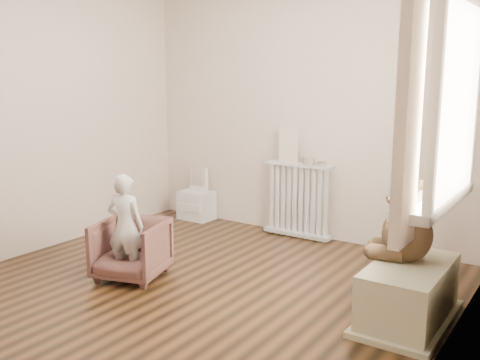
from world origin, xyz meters
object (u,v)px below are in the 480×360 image
Objects in this scene: radiator at (298,199)px; child at (125,226)px; teddy_bear at (408,220)px; toy_vanity at (196,195)px; plush_cat at (442,174)px; armchair at (131,249)px; toy_bench at (409,293)px.

child reaches higher than radiator.
toy_vanity is at bearing 146.00° from teddy_bear.
child is at bearing -68.43° from toy_vanity.
toy_vanity is at bearing -85.49° from child.
teddy_bear is 0.39m from plush_cat.
toy_vanity is 1.84m from armchair.
teddy_bear is 1.91× the size of plush_cat.
plush_cat is (0.20, -0.01, 0.33)m from teddy_bear.
toy_bench is at bearing -40.29° from radiator.
toy_bench is (2.77, -1.24, -0.08)m from toy_vanity.
armchair is 1.88× the size of plush_cat.
toy_bench is at bearing -139.63° from plush_cat.
teddy_bear is at bearing -1.96° from armchair.
plush_cat is (2.22, 0.58, 0.56)m from child.
teddy_bear is (2.72, -1.16, 0.40)m from toy_vanity.
armchair is 2.41m from plush_cat.
radiator is at bearing 139.71° from toy_bench.
child is 2.16m from toy_bench.
plush_cat is (2.22, 0.53, 0.76)m from armchair.
child is at bearing -150.62° from plush_cat.
radiator is 2.12m from plush_cat.
radiator is 1.44× the size of armchair.
radiator is 1.84m from armchair.
radiator is 1.98m from toy_bench.
teddy_bear is at bearing -169.53° from plush_cat.
armchair is 2.14m from teddy_bear.
radiator is 1.88m from child.
radiator is 1.41× the size of teddy_bear.
radiator is 1.28× the size of toy_vanity.
child reaches higher than toy_bench.
toy_bench is 3.03× the size of plush_cat.
toy_vanity is 3.04m from toy_bench.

